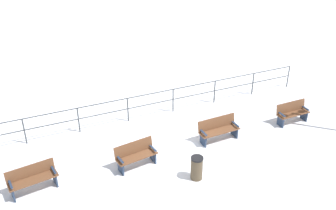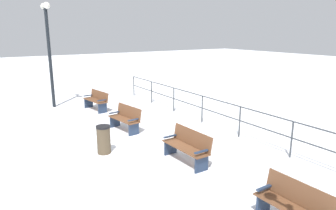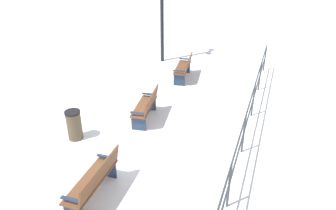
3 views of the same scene
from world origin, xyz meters
TOP-DOWN VIEW (x-y plane):
  - ground_plane at (0.00, 0.00)m, footprint 80.00×80.00m
  - bench_nearest at (-0.05, -5.28)m, footprint 0.75×1.63m
  - bench_second at (0.07, -1.77)m, footprint 0.74×1.55m
  - bench_third at (-0.23, 1.75)m, footprint 0.60×1.66m
  - bench_fourth at (-0.14, 5.26)m, footprint 0.50×1.45m
  - lamppost_near at (1.52, -6.98)m, footprint 0.29×0.92m
  - waterfront_railing at (-2.97, 0.00)m, footprint 0.05×14.65m
  - trash_bin at (1.55, -0.11)m, footprint 0.43×0.43m

SIDE VIEW (x-z plane):
  - ground_plane at x=0.00m, z-range 0.00..0.00m
  - trash_bin at x=1.55m, z-range 0.00..0.87m
  - bench_fourth at x=-0.14m, z-range 0.02..0.92m
  - bench_second at x=0.07m, z-range 0.02..0.93m
  - bench_nearest at x=-0.05m, z-range 0.03..0.92m
  - bench_third at x=-0.23m, z-range 0.02..0.94m
  - waterfront_railing at x=-2.97m, z-range 0.20..1.32m
  - lamppost_near at x=1.52m, z-range 0.78..5.66m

